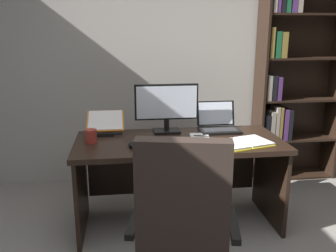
# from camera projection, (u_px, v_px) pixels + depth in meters

# --- Properties ---
(wall_back) EXTENTS (5.25, 0.12, 2.73)m
(wall_back) POSITION_uv_depth(u_px,v_px,m) (166.00, 50.00, 3.72)
(wall_back) COLOR #B2ADA3
(wall_back) RESTS_ON ground
(desk) EXTENTS (1.62, 0.72, 0.73)m
(desk) POSITION_uv_depth(u_px,v_px,m) (177.00, 160.00, 2.96)
(desk) COLOR black
(desk) RESTS_ON ground
(bookshelf) EXTENTS (0.87, 0.30, 2.16)m
(bookshelf) POSITION_uv_depth(u_px,v_px,m) (290.00, 81.00, 3.75)
(bookshelf) COLOR black
(bookshelf) RESTS_ON ground
(office_chair) EXTENTS (0.68, 0.60, 1.06)m
(office_chair) POSITION_uv_depth(u_px,v_px,m) (183.00, 240.00, 1.98)
(office_chair) COLOR black
(office_chair) RESTS_ON ground
(monitor) EXTENTS (0.53, 0.16, 0.41)m
(monitor) POSITION_uv_depth(u_px,v_px,m) (167.00, 108.00, 3.00)
(monitor) COLOR black
(monitor) RESTS_ON desk
(laptop) EXTENTS (0.33, 0.29, 0.23)m
(laptop) POSITION_uv_depth(u_px,v_px,m) (218.00, 124.00, 3.10)
(laptop) COLOR black
(laptop) RESTS_ON desk
(keyboard) EXTENTS (0.42, 0.15, 0.02)m
(keyboard) POSITION_uv_depth(u_px,v_px,m) (173.00, 144.00, 2.69)
(keyboard) COLOR black
(keyboard) RESTS_ON desk
(computer_mouse) EXTENTS (0.06, 0.10, 0.04)m
(computer_mouse) POSITION_uv_depth(u_px,v_px,m) (132.00, 144.00, 2.65)
(computer_mouse) COLOR black
(computer_mouse) RESTS_ON desk
(reading_stand_with_book) EXTENTS (0.31, 0.29, 0.16)m
(reading_stand_with_book) POSITION_uv_depth(u_px,v_px,m) (105.00, 123.00, 3.04)
(reading_stand_with_book) COLOR black
(reading_stand_with_book) RESTS_ON desk
(open_binder) EXTENTS (0.49, 0.38, 0.02)m
(open_binder) POSITION_uv_depth(u_px,v_px,m) (242.00, 143.00, 2.71)
(open_binder) COLOR yellow
(open_binder) RESTS_ON desk
(notepad) EXTENTS (0.17, 0.22, 0.01)m
(notepad) POSITION_uv_depth(u_px,v_px,m) (200.00, 137.00, 2.89)
(notepad) COLOR white
(notepad) RESTS_ON desk
(pen) EXTENTS (0.14, 0.05, 0.01)m
(pen) POSITION_uv_depth(u_px,v_px,m) (202.00, 136.00, 2.89)
(pen) COLOR black
(pen) RESTS_ON notepad
(coffee_mug) EXTENTS (0.09, 0.09, 0.10)m
(coffee_mug) POSITION_uv_depth(u_px,v_px,m) (91.00, 136.00, 2.75)
(coffee_mug) COLOR maroon
(coffee_mug) RESTS_ON desk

